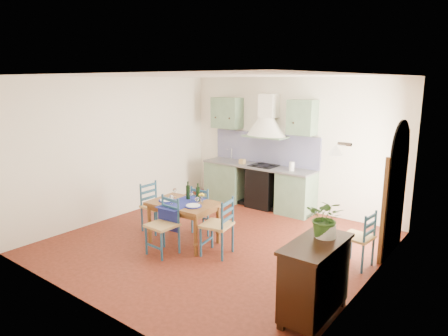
{
  "coord_description": "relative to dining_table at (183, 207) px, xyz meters",
  "views": [
    {
      "loc": [
        4.0,
        -5.04,
        2.72
      ],
      "look_at": [
        -0.09,
        0.3,
        1.25
      ],
      "focal_mm": 32.0,
      "sensor_mm": 36.0,
      "label": 1
    }
  ],
  "objects": [
    {
      "name": "floor",
      "position": [
        0.45,
        0.36,
        -0.64
      ],
      "size": [
        5.0,
        5.0,
        0.0
      ],
      "primitive_type": "plane",
      "color": "#46190F",
      "rests_on": "ground"
    },
    {
      "name": "back_wall",
      "position": [
        -0.02,
        2.65,
        0.41
      ],
      "size": [
        5.0,
        0.96,
        2.8
      ],
      "color": "white",
      "rests_on": "ground"
    },
    {
      "name": "right_wall",
      "position": [
        2.94,
        0.64,
        0.7
      ],
      "size": [
        0.26,
        5.0,
        2.8
      ],
      "color": "white",
      "rests_on": "ground"
    },
    {
      "name": "left_wall",
      "position": [
        -2.05,
        0.36,
        0.76
      ],
      "size": [
        0.04,
        5.0,
        2.8
      ],
      "primitive_type": "cube",
      "color": "white",
      "rests_on": "ground"
    },
    {
      "name": "ceiling",
      "position": [
        0.45,
        0.36,
        2.17
      ],
      "size": [
        5.0,
        5.0,
        0.01
      ],
      "primitive_type": "cube",
      "color": "white",
      "rests_on": "back_wall"
    },
    {
      "name": "dining_table",
      "position": [
        0.0,
        0.0,
        0.0
      ],
      "size": [
        1.18,
        0.9,
        1.04
      ],
      "color": "brown",
      "rests_on": "ground"
    },
    {
      "name": "chair_near",
      "position": [
        0.04,
        -0.5,
        -0.16
      ],
      "size": [
        0.45,
        0.45,
        0.92
      ],
      "color": "navy",
      "rests_on": "ground"
    },
    {
      "name": "chair_far",
      "position": [
        -0.03,
        0.58,
        -0.18
      ],
      "size": [
        0.44,
        0.44,
        0.88
      ],
      "color": "navy",
      "rests_on": "ground"
    },
    {
      "name": "chair_left",
      "position": [
        -0.83,
        0.1,
        -0.17
      ],
      "size": [
        0.43,
        0.43,
        0.9
      ],
      "color": "navy",
      "rests_on": "ground"
    },
    {
      "name": "chair_right",
      "position": [
        0.77,
        -0.02,
        -0.15
      ],
      "size": [
        0.51,
        0.51,
        0.94
      ],
      "color": "navy",
      "rests_on": "ground"
    },
    {
      "name": "chair_spare",
      "position": [
        2.68,
        0.93,
        -0.19
      ],
      "size": [
        0.45,
        0.45,
        0.87
      ],
      "color": "navy",
      "rests_on": "ground"
    },
    {
      "name": "sideboard",
      "position": [
        2.71,
        -0.69,
        -0.13
      ],
      "size": [
        0.5,
        1.05,
        0.94
      ],
      "color": "black",
      "rests_on": "ground"
    },
    {
      "name": "potted_plant",
      "position": [
        2.73,
        -0.49,
        0.53
      ],
      "size": [
        0.49,
        0.44,
        0.47
      ],
      "primitive_type": "imported",
      "rotation": [
        0.0,
        0.0,
        0.19
      ],
      "color": "#366325",
      "rests_on": "sideboard"
    }
  ]
}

